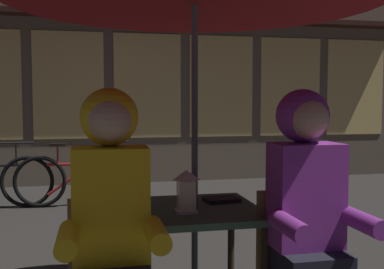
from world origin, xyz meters
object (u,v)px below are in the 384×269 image
person_left_hooded (111,210)px  bicycle_third (81,179)px  cafe_table (195,225)px  person_right_hooded (308,201)px  lantern (186,190)px  chair_right (302,267)px  book (221,200)px

person_left_hooded → bicycle_third: person_left_hooded is taller
cafe_table → person_right_hooded: 0.67m
lantern → chair_right: bearing=-25.5°
person_right_hooded → bicycle_third: (-1.21, 3.94, -0.50)m
lantern → person_left_hooded: bearing=-142.1°
lantern → bicycle_third: (-0.66, 3.62, -0.51)m
chair_right → bicycle_third: 4.07m
cafe_table → person_left_hooded: person_left_hooded is taller
cafe_table → person_left_hooded: bearing=-138.4°
chair_right → person_left_hooded: 1.03m
person_left_hooded → person_right_hooded: same height
chair_right → person_left_hooded: size_ratio=0.62×
chair_right → person_left_hooded: person_left_hooded is taller
person_right_hooded → lantern: bearing=149.9°
cafe_table → book: (0.19, 0.12, 0.11)m
chair_right → bicycle_third: chair_right is taller
cafe_table → chair_right: 0.62m
cafe_table → bicycle_third: 3.60m
chair_right → book: bearing=120.7°
person_left_hooded → person_right_hooded: 0.96m
book → bicycle_third: bearing=98.4°
cafe_table → book: 0.25m
bicycle_third → person_right_hooded: bearing=-73.0°
cafe_table → chair_right: (0.48, -0.37, -0.15)m
chair_right → cafe_table: bearing=142.5°
person_right_hooded → bicycle_third: person_right_hooded is taller
person_left_hooded → cafe_table: bearing=41.6°
lantern → person_left_hooded: (-0.41, -0.32, -0.01)m
person_right_hooded → bicycle_third: 4.15m
chair_right → person_left_hooded: (-0.96, -0.06, 0.36)m
bicycle_third → book: bearing=-74.9°
chair_right → person_right_hooded: bearing=-90.0°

